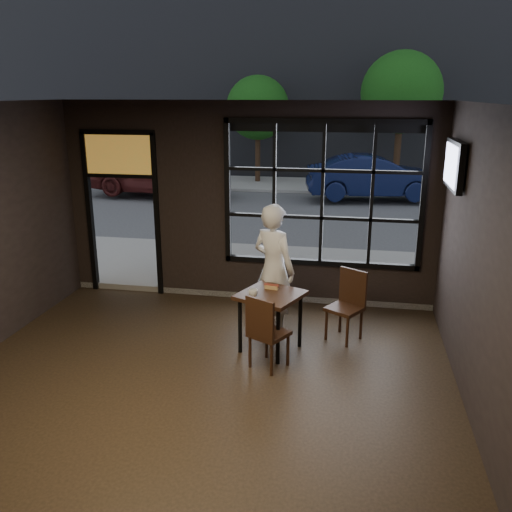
% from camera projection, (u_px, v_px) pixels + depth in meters
% --- Properties ---
extents(floor, '(6.00, 7.00, 0.02)m').
position_uv_depth(floor, '(182.00, 416.00, 5.78)').
color(floor, black).
rests_on(floor, ground).
extents(ceiling, '(6.00, 7.00, 0.02)m').
position_uv_depth(ceiling, '(167.00, 103.00, 4.84)').
color(ceiling, black).
rests_on(ceiling, ground).
extents(wall_right, '(0.04, 7.00, 3.20)m').
position_uv_depth(wall_right, '(499.00, 293.00, 4.79)').
color(wall_right, black).
rests_on(wall_right, ground).
extents(window_frame, '(3.06, 0.12, 2.28)m').
position_uv_depth(window_frame, '(322.00, 194.00, 8.34)').
color(window_frame, black).
rests_on(window_frame, ground).
extents(stained_transom, '(1.20, 0.06, 0.70)m').
position_uv_depth(stained_transom, '(119.00, 154.00, 8.75)').
color(stained_transom, orange).
rests_on(stained_transom, ground).
extents(street_asphalt, '(60.00, 41.00, 0.04)m').
position_uv_depth(street_asphalt, '(324.00, 159.00, 28.37)').
color(street_asphalt, '#545456').
rests_on(street_asphalt, ground).
extents(cafe_table, '(0.97, 0.97, 0.81)m').
position_uv_depth(cafe_table, '(270.00, 321.00, 7.16)').
color(cafe_table, black).
rests_on(cafe_table, floor).
extents(chair_near, '(0.56, 0.56, 0.96)m').
position_uv_depth(chair_near, '(269.00, 331.00, 6.68)').
color(chair_near, black).
rests_on(chair_near, floor).
extents(chair_window, '(0.58, 0.58, 0.98)m').
position_uv_depth(chair_window, '(345.00, 306.00, 7.43)').
color(chair_window, black).
rests_on(chair_window, floor).
extents(man, '(0.81, 0.73, 1.87)m').
position_uv_depth(man, '(274.00, 269.00, 7.58)').
color(man, white).
rests_on(man, floor).
extents(hotdog, '(0.21, 0.11, 0.06)m').
position_uv_depth(hotdog, '(272.00, 287.00, 7.19)').
color(hotdog, tan).
rests_on(hotdog, cafe_table).
extents(cup, '(0.16, 0.16, 0.10)m').
position_uv_depth(cup, '(253.00, 293.00, 6.92)').
color(cup, silver).
rests_on(cup, cafe_table).
extents(tv, '(0.12, 1.05, 0.62)m').
position_uv_depth(tv, '(455.00, 165.00, 6.93)').
color(tv, black).
rests_on(tv, wall_right).
extents(navy_car, '(4.30, 2.10, 1.36)m').
position_uv_depth(navy_car, '(373.00, 177.00, 16.95)').
color(navy_car, '#0D1437').
rests_on(navy_car, street_asphalt).
extents(maroon_car, '(4.81, 2.23, 1.60)m').
position_uv_depth(maroon_car, '(158.00, 170.00, 17.65)').
color(maroon_car, '#4C1816').
rests_on(maroon_car, street_asphalt).
extents(tree_left, '(2.30, 2.30, 3.93)m').
position_uv_depth(tree_left, '(258.00, 108.00, 19.71)').
color(tree_left, '#332114').
rests_on(tree_left, street_asphalt).
extents(tree_right, '(2.75, 2.75, 4.69)m').
position_uv_depth(tree_right, '(402.00, 93.00, 18.35)').
color(tree_right, '#332114').
rests_on(tree_right, street_asphalt).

